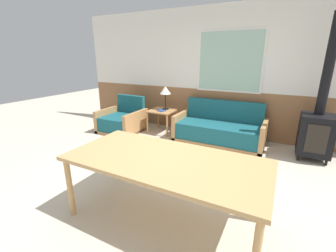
{
  "coord_description": "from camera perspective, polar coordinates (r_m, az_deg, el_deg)",
  "views": [
    {
      "loc": [
        1.2,
        -2.24,
        1.71
      ],
      "look_at": [
        -0.57,
        1.14,
        0.51
      ],
      "focal_mm": 24.0,
      "sensor_mm": 36.0,
      "label": 1
    }
  ],
  "objects": [
    {
      "name": "ground_plane",
      "position": [
        3.06,
        -0.46,
        -16.57
      ],
      "size": [
        16.0,
        16.0,
        0.0
      ],
      "primitive_type": "plane",
      "color": "beige"
    },
    {
      "name": "wall_back",
      "position": [
        5.02,
        14.17,
        12.93
      ],
      "size": [
        7.2,
        0.09,
        2.7
      ],
      "color": "#8E603D",
      "rests_on": "ground_plane"
    },
    {
      "name": "couch",
      "position": [
        4.74,
        12.82,
        -1.04
      ],
      "size": [
        1.79,
        0.78,
        0.82
      ],
      "color": "#B27F4C",
      "rests_on": "ground_plane"
    },
    {
      "name": "armchair",
      "position": [
        5.39,
        -11.48,
        1.16
      ],
      "size": [
        0.9,
        0.88,
        0.79
      ],
      "rotation": [
        0.0,
        0.0,
        0.25
      ],
      "color": "#B27F4C",
      "rests_on": "ground_plane"
    },
    {
      "name": "side_table",
      "position": [
        5.17,
        -1.42,
        3.22
      ],
      "size": [
        0.57,
        0.57,
        0.52
      ],
      "color": "#B27F4C",
      "rests_on": "ground_plane"
    },
    {
      "name": "table_lamp",
      "position": [
        5.14,
        -0.68,
        8.88
      ],
      "size": [
        0.25,
        0.25,
        0.53
      ],
      "color": "black",
      "rests_on": "side_table"
    },
    {
      "name": "book_stack",
      "position": [
        5.06,
        -1.7,
        3.94
      ],
      "size": [
        0.19,
        0.15,
        0.02
      ],
      "color": "#234799",
      "rests_on": "side_table"
    },
    {
      "name": "dining_table",
      "position": [
        2.31,
        -0.67,
        -9.59
      ],
      "size": [
        2.03,
        0.96,
        0.72
      ],
      "color": "tan",
      "rests_on": "ground_plane"
    },
    {
      "name": "wood_stove",
      "position": [
        4.5,
        33.67,
        0.4
      ],
      "size": [
        0.5,
        0.53,
        2.35
      ],
      "color": "black",
      "rests_on": "ground_plane"
    }
  ]
}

